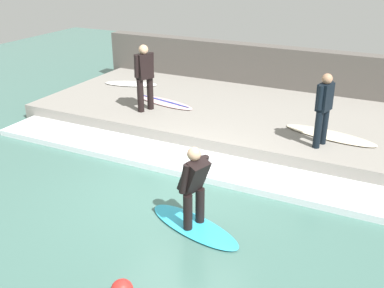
{
  "coord_description": "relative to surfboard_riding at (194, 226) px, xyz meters",
  "views": [
    {
      "loc": [
        -6.49,
        -3.53,
        4.23
      ],
      "look_at": [
        0.69,
        0.0,
        0.7
      ],
      "focal_mm": 42.0,
      "sensor_mm": 36.0,
      "label": 1
    }
  ],
  "objects": [
    {
      "name": "surfboard_riding",
      "position": [
        0.0,
        0.0,
        0.0
      ],
      "size": [
        1.12,
        1.92,
        0.06
      ],
      "color": "#2DADD1",
      "rests_on": "ground_plane"
    },
    {
      "name": "ground_plane",
      "position": [
        0.93,
        0.83,
        -0.03
      ],
      "size": [
        28.0,
        28.0,
        0.0
      ],
      "primitive_type": "plane",
      "color": "#426B60"
    },
    {
      "name": "surfer_riding",
      "position": [
        -0.0,
        0.0,
        0.8
      ],
      "size": [
        0.51,
        0.5,
        1.38
      ],
      "color": "black",
      "rests_on": "surfboard_riding"
    },
    {
      "name": "surfboard_waiting_far",
      "position": [
        4.34,
        2.98,
        0.39
      ],
      "size": [
        0.89,
        1.91,
        0.07
      ],
      "color": "beige",
      "rests_on": "concrete_ledge"
    },
    {
      "name": "back_wall",
      "position": [
        7.24,
        0.83,
        0.75
      ],
      "size": [
        0.5,
        11.36,
        1.57
      ],
      "primitive_type": "cube",
      "color": "#544F49",
      "rests_on": "ground_plane"
    },
    {
      "name": "surfboard_waiting_near",
      "position": [
        3.96,
        -1.4,
        0.39
      ],
      "size": [
        0.96,
        2.13,
        0.06
      ],
      "color": "beige",
      "rests_on": "concrete_ledge"
    },
    {
      "name": "surfer_waiting_near",
      "position": [
        3.36,
        -1.29,
        1.23
      ],
      "size": [
        0.51,
        0.31,
        1.55
      ],
      "color": "black",
      "rests_on": "concrete_ledge"
    },
    {
      "name": "wave_foam_crest",
      "position": [
        2.02,
        0.83,
        0.04
      ],
      "size": [
        1.14,
        10.28,
        0.14
      ],
      "primitive_type": "cube",
      "color": "silver",
      "rests_on": "ground_plane"
    },
    {
      "name": "surfer_waiting_far",
      "position": [
        3.65,
        3.14,
        1.3
      ],
      "size": [
        0.54,
        0.4,
        1.67
      ],
      "color": "black",
      "rests_on": "concrete_ledge"
    },
    {
      "name": "concrete_ledge",
      "position": [
        4.79,
        0.83,
        0.17
      ],
      "size": [
        4.4,
        10.82,
        0.39
      ],
      "primitive_type": "cube",
      "color": "gray",
      "rests_on": "ground_plane"
    },
    {
      "name": "surfboard_spare",
      "position": [
        5.43,
        4.76,
        0.39
      ],
      "size": [
        1.0,
        1.71,
        0.06
      ],
      "color": "white",
      "rests_on": "concrete_ledge"
    }
  ]
}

